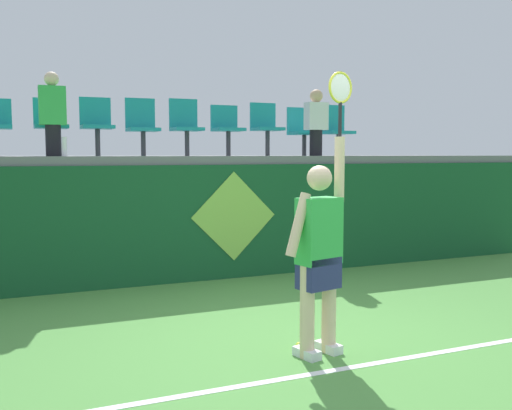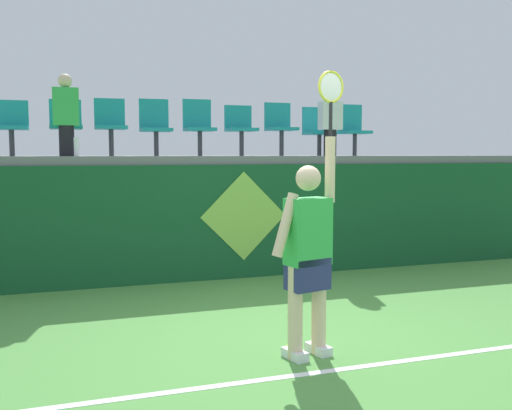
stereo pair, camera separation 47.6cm
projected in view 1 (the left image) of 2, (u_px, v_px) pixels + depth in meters
ground_plane at (300, 341)px, 5.50m from camera, size 40.00×40.00×0.00m
court_back_wall at (203, 222)px, 8.15m from camera, size 11.62×0.20×1.63m
spectator_platform at (177, 160)px, 9.30m from camera, size 11.62×2.80×0.12m
court_baseline_stripe at (343, 369)px, 4.79m from camera, size 10.46×0.08×0.01m
tennis_player at (319, 250)px, 5.06m from camera, size 0.74×0.34×2.50m
tennis_ball at (299, 346)px, 5.28m from camera, size 0.07×0.07×0.07m
water_bottle at (64, 147)px, 7.47m from camera, size 0.07×0.07×0.25m
stadium_chair_1 at (51, 123)px, 8.00m from camera, size 0.44×0.42×0.81m
stadium_chair_2 at (97, 122)px, 8.24m from camera, size 0.44×0.42×0.84m
stadium_chair_3 at (142, 124)px, 8.50m from camera, size 0.44×0.42×0.86m
stadium_chair_4 at (185, 124)px, 8.76m from camera, size 0.44×0.42×0.87m
stadium_chair_5 at (227, 126)px, 9.01m from camera, size 0.44×0.42×0.80m
stadium_chair_6 at (266, 125)px, 9.27m from camera, size 0.44×0.42×0.85m
stadium_chair_7 at (302, 129)px, 9.54m from camera, size 0.44×0.42×0.80m
stadium_chair_8 at (336, 128)px, 9.79m from camera, size 0.44×0.42×0.86m
spectator_0 at (53, 113)px, 7.61m from camera, size 0.34×0.20×1.11m
spectator_1 at (316, 121)px, 9.10m from camera, size 0.34×0.20×1.04m
wall_signage_mount at (234, 278)px, 8.29m from camera, size 1.27×0.01×1.53m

